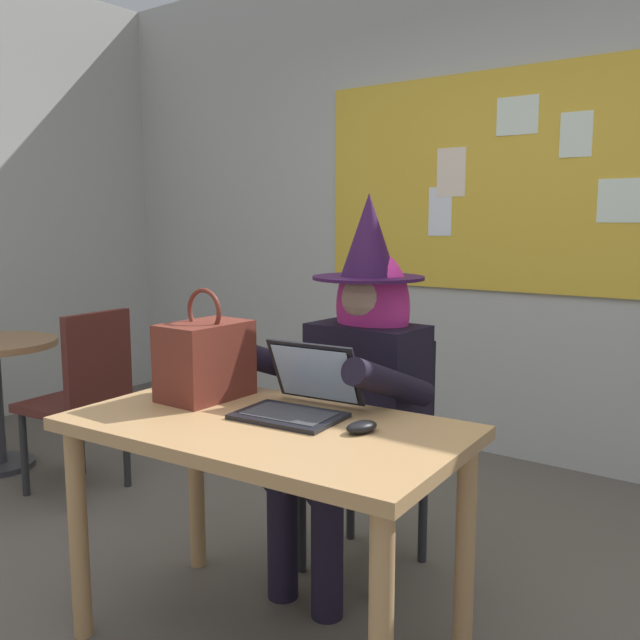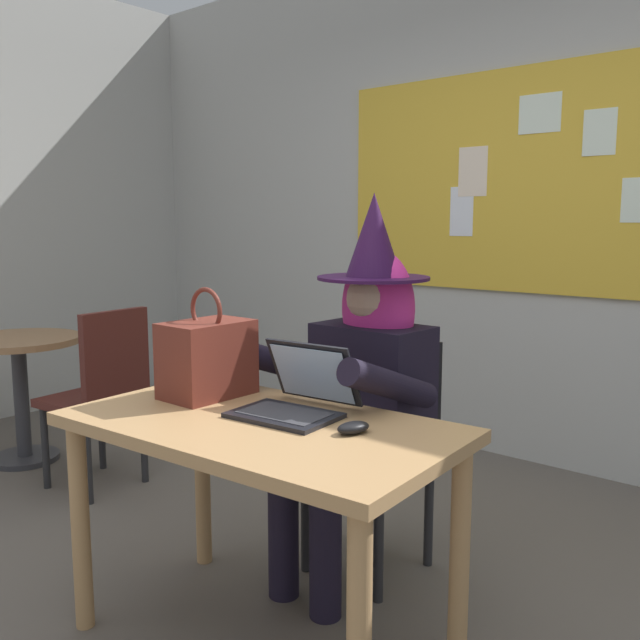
{
  "view_description": "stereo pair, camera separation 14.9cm",
  "coord_description": "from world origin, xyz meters",
  "px_view_note": "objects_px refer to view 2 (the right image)",
  "views": [
    {
      "loc": [
        1.37,
        -1.55,
        1.34
      ],
      "look_at": [
        0.03,
        0.26,
        1.01
      ],
      "focal_mm": 38.43,
      "sensor_mm": 36.0,
      "label": 1
    },
    {
      "loc": [
        1.49,
        -1.46,
        1.34
      ],
      "look_at": [
        0.03,
        0.26,
        1.01
      ],
      "focal_mm": 38.43,
      "sensor_mm": 36.0,
      "label": 2
    }
  ],
  "objects_px": {
    "person_costumed": "(362,373)",
    "chair_spare_by_window": "(103,389)",
    "desk_main": "(260,455)",
    "laptop": "(296,398)",
    "handbag": "(207,358)",
    "chair_at_desk": "(381,441)",
    "computer_mouse": "(353,428)",
    "side_table_round": "(20,371)"
  },
  "relations": [
    {
      "from": "person_costumed",
      "to": "handbag",
      "type": "distance_m",
      "value": 0.58
    },
    {
      "from": "desk_main",
      "to": "chair_spare_by_window",
      "type": "xyz_separation_m",
      "value": [
        -1.51,
        0.41,
        -0.11
      ]
    },
    {
      "from": "chair_spare_by_window",
      "to": "computer_mouse",
      "type": "bearing_deg",
      "value": 164.3
    },
    {
      "from": "chair_spare_by_window",
      "to": "laptop",
      "type": "bearing_deg",
      "value": 164.31
    },
    {
      "from": "computer_mouse",
      "to": "handbag",
      "type": "xyz_separation_m",
      "value": [
        -0.64,
        0.01,
        0.12
      ]
    },
    {
      "from": "person_costumed",
      "to": "laptop",
      "type": "height_order",
      "value": "person_costumed"
    },
    {
      "from": "desk_main",
      "to": "computer_mouse",
      "type": "height_order",
      "value": "computer_mouse"
    },
    {
      "from": "chair_at_desk",
      "to": "desk_main",
      "type": "bearing_deg",
      "value": 2.6
    },
    {
      "from": "chair_at_desk",
      "to": "person_costumed",
      "type": "relative_size",
      "value": 0.61
    },
    {
      "from": "computer_mouse",
      "to": "side_table_round",
      "type": "relative_size",
      "value": 0.15
    },
    {
      "from": "person_costumed",
      "to": "chair_spare_by_window",
      "type": "xyz_separation_m",
      "value": [
        -1.48,
        -0.16,
        -0.26
      ]
    },
    {
      "from": "computer_mouse",
      "to": "desk_main",
      "type": "bearing_deg",
      "value": -147.99
    },
    {
      "from": "side_table_round",
      "to": "handbag",
      "type": "bearing_deg",
      "value": -7.45
    },
    {
      "from": "desk_main",
      "to": "person_costumed",
      "type": "bearing_deg",
      "value": 93.8
    },
    {
      "from": "desk_main",
      "to": "handbag",
      "type": "distance_m",
      "value": 0.43
    },
    {
      "from": "laptop",
      "to": "computer_mouse",
      "type": "relative_size",
      "value": 3.34
    },
    {
      "from": "chair_at_desk",
      "to": "chair_spare_by_window",
      "type": "distance_m",
      "value": 1.5
    },
    {
      "from": "chair_at_desk",
      "to": "computer_mouse",
      "type": "distance_m",
      "value": 0.74
    },
    {
      "from": "desk_main",
      "to": "chair_at_desk",
      "type": "height_order",
      "value": "chair_at_desk"
    },
    {
      "from": "desk_main",
      "to": "side_table_round",
      "type": "height_order",
      "value": "desk_main"
    },
    {
      "from": "computer_mouse",
      "to": "handbag",
      "type": "distance_m",
      "value": 0.65
    },
    {
      "from": "chair_at_desk",
      "to": "handbag",
      "type": "xyz_separation_m",
      "value": [
        -0.31,
        -0.6,
        0.38
      ]
    },
    {
      "from": "computer_mouse",
      "to": "handbag",
      "type": "relative_size",
      "value": 0.28
    },
    {
      "from": "side_table_round",
      "to": "computer_mouse",
      "type": "bearing_deg",
      "value": -5.84
    },
    {
      "from": "computer_mouse",
      "to": "side_table_round",
      "type": "bearing_deg",
      "value": -169.53
    },
    {
      "from": "desk_main",
      "to": "chair_spare_by_window",
      "type": "relative_size",
      "value": 1.36
    },
    {
      "from": "person_costumed",
      "to": "side_table_round",
      "type": "height_order",
      "value": "person_costumed"
    },
    {
      "from": "chair_at_desk",
      "to": "computer_mouse",
      "type": "relative_size",
      "value": 8.5
    },
    {
      "from": "person_costumed",
      "to": "chair_spare_by_window",
      "type": "bearing_deg",
      "value": -81.93
    },
    {
      "from": "laptop",
      "to": "desk_main",
      "type": "bearing_deg",
      "value": -108.12
    },
    {
      "from": "laptop",
      "to": "handbag",
      "type": "distance_m",
      "value": 0.39
    },
    {
      "from": "desk_main",
      "to": "chair_at_desk",
      "type": "xyz_separation_m",
      "value": [
        -0.04,
        0.69,
        -0.14
      ]
    },
    {
      "from": "chair_at_desk",
      "to": "chair_spare_by_window",
      "type": "height_order",
      "value": "chair_spare_by_window"
    },
    {
      "from": "laptop",
      "to": "side_table_round",
      "type": "xyz_separation_m",
      "value": [
        -2.26,
        0.21,
        -0.27
      ]
    },
    {
      "from": "desk_main",
      "to": "handbag",
      "type": "height_order",
      "value": "handbag"
    },
    {
      "from": "laptop",
      "to": "computer_mouse",
      "type": "height_order",
      "value": "laptop"
    },
    {
      "from": "person_costumed",
      "to": "side_table_round",
      "type": "xyz_separation_m",
      "value": [
        -2.19,
        -0.23,
        -0.27
      ]
    },
    {
      "from": "laptop",
      "to": "side_table_round",
      "type": "bearing_deg",
      "value": 169.35
    },
    {
      "from": "laptop",
      "to": "person_costumed",
      "type": "bearing_deg",
      "value": 93.39
    },
    {
      "from": "chair_spare_by_window",
      "to": "side_table_round",
      "type": "bearing_deg",
      "value": -0.0
    },
    {
      "from": "person_costumed",
      "to": "handbag",
      "type": "relative_size",
      "value": 3.81
    },
    {
      "from": "person_costumed",
      "to": "desk_main",
      "type": "bearing_deg",
      "value": 5.55
    }
  ]
}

